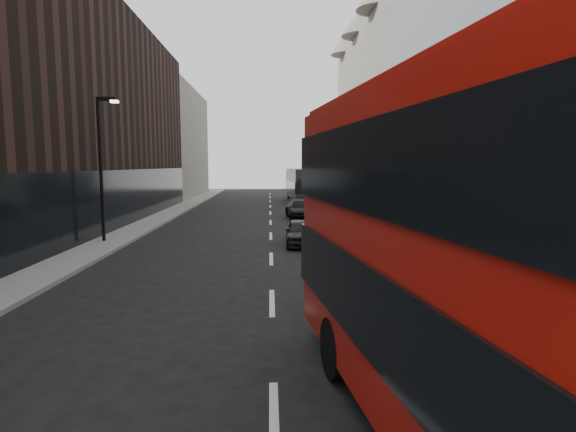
{
  "coord_description": "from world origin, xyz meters",
  "views": [
    {
      "loc": [
        -0.05,
        -4.38,
        3.88
      ],
      "look_at": [
        0.45,
        7.82,
        2.5
      ],
      "focal_mm": 28.0,
      "sensor_mm": 36.0,
      "label": 1
    }
  ],
  "objects": [
    {
      "name": "building_victorian",
      "position": [
        11.38,
        44.0,
        9.66
      ],
      "size": [
        6.5,
        24.0,
        21.0
      ],
      "color": "slate",
      "rests_on": "ground"
    },
    {
      "name": "building_modern_block",
      "position": [
        11.47,
        21.0,
        9.9
      ],
      "size": [
        5.03,
        22.0,
        20.0
      ],
      "color": "#A2A6AC",
      "rests_on": "ground"
    },
    {
      "name": "sidewalk_left",
      "position": [
        -8.0,
        25.0,
        0.07
      ],
      "size": [
        2.0,
        80.0,
        0.15
      ],
      "primitive_type": "cube",
      "color": "slate",
      "rests_on": "ground"
    },
    {
      "name": "street_lamp",
      "position": [
        -8.22,
        18.0,
        4.18
      ],
      "size": [
        1.06,
        0.22,
        7.0
      ],
      "color": "black",
      "rests_on": "sidewalk_left"
    },
    {
      "name": "car_b",
      "position": [
        3.53,
        26.0,
        0.63
      ],
      "size": [
        1.52,
        3.86,
        1.25
      ],
      "primitive_type": "imported",
      "rotation": [
        0.0,
        0.0,
        -0.05
      ],
      "color": "#95969D",
      "rests_on": "ground"
    },
    {
      "name": "grey_bus",
      "position": [
        3.39,
        43.85,
        1.87
      ],
      "size": [
        3.06,
        10.93,
        3.5
      ],
      "rotation": [
        0.0,
        0.0,
        0.05
      ],
      "color": "black",
      "rests_on": "ground"
    },
    {
      "name": "building_left_far",
      "position": [
        -11.5,
        52.0,
        6.5
      ],
      "size": [
        5.0,
        20.0,
        13.0
      ],
      "primitive_type": "cube",
      "color": "slate",
      "rests_on": "ground"
    },
    {
      "name": "building_left_mid",
      "position": [
        -11.5,
        30.0,
        7.0
      ],
      "size": [
        5.0,
        24.0,
        14.0
      ],
      "primitive_type": "cube",
      "color": "black",
      "rests_on": "ground"
    },
    {
      "name": "car_c",
      "position": [
        2.21,
        28.12,
        0.68
      ],
      "size": [
        2.29,
        4.84,
        1.36
      ],
      "primitive_type": "imported",
      "rotation": [
        0.0,
        0.0,
        0.08
      ],
      "color": "black",
      "rests_on": "ground"
    },
    {
      "name": "car_a",
      "position": [
        1.48,
        17.29,
        0.63
      ],
      "size": [
        1.6,
        3.74,
        1.26
      ],
      "primitive_type": "imported",
      "rotation": [
        0.0,
        0.0,
        -0.03
      ],
      "color": "black",
      "rests_on": "ground"
    },
    {
      "name": "sidewalk_right",
      "position": [
        7.5,
        25.0,
        0.07
      ],
      "size": [
        3.0,
        80.0,
        0.15
      ],
      "primitive_type": "cube",
      "color": "slate",
      "rests_on": "ground"
    }
  ]
}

